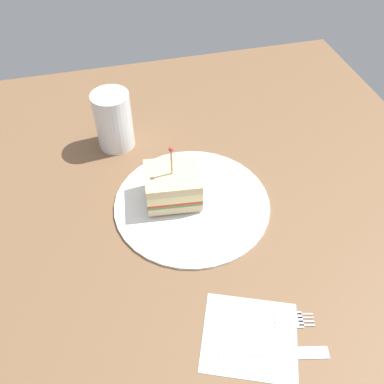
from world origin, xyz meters
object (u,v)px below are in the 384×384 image
plate (192,203)px  knife (281,353)px  drink_glass (114,123)px  sandwich_half_center (173,185)px  fork (278,319)px  napkin (250,336)px

plate → knife: size_ratio=1.87×
drink_glass → sandwich_half_center: bearing=23.1°
plate → fork: 22.39cm
plate → napkin: 22.87cm
plate → napkin: bearing=3.8°
napkin → knife: (2.90, 2.89, 0.10)cm
plate → sandwich_half_center: bearing=-120.9°
sandwich_half_center → napkin: size_ratio=0.88×
plate → drink_glass: 20.63cm
drink_glass → plate: bearing=28.3°
sandwich_half_center → napkin: bearing=9.8°
drink_glass → fork: (39.42, 15.35, -4.41)cm
plate → knife: (25.72, 4.42, -0.27)cm
plate → fork: (21.63, 5.77, -0.27)cm
drink_glass → knife: bearing=17.8°
sandwich_half_center → drink_glass: sandwich_half_center is taller
sandwich_half_center → fork: sandwich_half_center is taller
fork → napkin: bearing=-74.4°
napkin → fork: size_ratio=0.99×
fork → knife: 4.30cm
drink_glass → fork: 42.54cm
sandwich_half_center → knife: sandwich_half_center is taller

